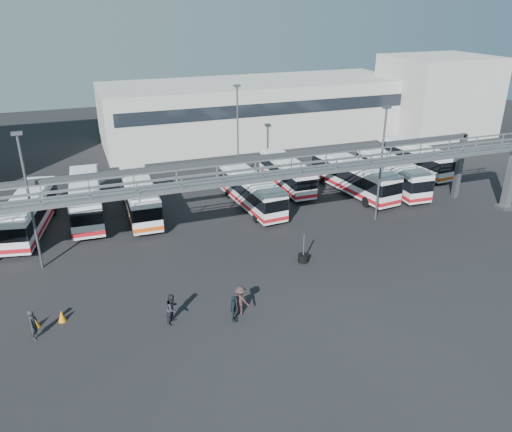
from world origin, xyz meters
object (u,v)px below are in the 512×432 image
object	(u,v)px
bus_5	(252,190)
bus_9	(414,157)
bus_2	(86,198)
cone_left	(62,316)
bus_3	(140,196)
pedestrian_a	(34,324)
bus_1	(29,212)
bus_6	(286,172)
pedestrian_b	(172,309)
cone_right	(35,322)
bus_7	(354,176)
bus_8	(392,173)
pedestrian_c	(240,300)
pedestrian_d	(234,309)
tire_stack	(303,257)
light_pole_back	(238,128)
light_pole_left	(29,195)
light_pole_mid	(382,158)

from	to	relation	value
bus_5	bus_9	xyz separation A→B (m)	(21.08, 3.65, 0.02)
bus_2	cone_left	xyz separation A→B (m)	(-2.50, -16.13, -1.53)
bus_3	pedestrian_a	distance (m)	18.53
bus_2	pedestrian_a	world-z (taller)	bus_2
bus_1	bus_6	distance (m)	24.82
pedestrian_b	bus_2	bearing A→B (deg)	54.61
bus_2	cone_right	size ratio (longest dim) A/B	15.78
bus_7	bus_8	bearing A→B (deg)	-12.45
bus_3	pedestrian_c	xyz separation A→B (m)	(3.47, -18.26, -0.86)
pedestrian_d	tire_stack	distance (m)	9.03
light_pole_back	pedestrian_b	size ratio (longest dim) A/B	5.20
cone_right	tire_stack	size ratio (longest dim) A/B	0.32
light_pole_left	tire_stack	bearing A→B (deg)	-17.89
light_pole_left	pedestrian_c	xyz separation A→B (m)	(11.84, -10.72, -4.75)
light_pole_back	bus_8	xyz separation A→B (m)	(13.78, -8.80, -3.91)
cone_right	tire_stack	xyz separation A→B (m)	(18.66, 1.79, 0.02)
bus_8	tire_stack	world-z (taller)	bus_8
bus_2	bus_7	distance (m)	25.88
cone_right	cone_left	bearing A→B (deg)	3.33
light_pole_back	bus_9	bearing A→B (deg)	-13.81
bus_6	bus_1	bearing A→B (deg)	-173.50
bus_6	cone_right	xyz separation A→B (m)	(-23.99, -17.24, -1.34)
bus_3	tire_stack	xyz separation A→B (m)	(10.09, -13.49, -1.45)
cone_left	bus_5	bearing A→B (deg)	37.49
bus_9	bus_7	bearing A→B (deg)	-165.29
bus_1	bus_7	world-z (taller)	bus_7
bus_3	bus_5	bearing A→B (deg)	-9.72
bus_5	light_pole_left	bearing A→B (deg)	-167.87
light_pole_left	cone_left	xyz separation A→B (m)	(1.29, -7.65, -5.34)
cone_left	bus_8	bearing A→B (deg)	21.58
bus_9	pedestrian_b	xyz separation A→B (m)	(-31.89, -19.32, -0.79)
bus_1	pedestrian_c	world-z (taller)	bus_1
cone_left	bus_9	bearing A→B (deg)	23.75
light_pole_left	pedestrian_a	distance (m)	10.09
cone_left	cone_right	xyz separation A→B (m)	(-1.49, -0.09, -0.02)
light_pole_back	pedestrian_c	bearing A→B (deg)	-108.27
light_pole_back	bus_6	xyz separation A→B (m)	(3.79, -4.50, -4.02)
light_pole_mid	bus_8	distance (m)	9.34
pedestrian_a	pedestrian_c	distance (m)	12.16
bus_2	bus_3	size ratio (longest dim) A/B	1.04
light_pole_mid	pedestrian_b	xyz separation A→B (m)	(-20.32, -9.13, -4.75)
bus_3	cone_left	distance (m)	16.82
bus_5	pedestrian_b	distance (m)	19.05
bus_8	bus_9	xyz separation A→B (m)	(5.78, 3.99, -0.05)
bus_7	pedestrian_c	size ratio (longest dim) A/B	5.91
light_pole_back	cone_right	size ratio (longest dim) A/B	14.05
bus_7	light_pole_left	bearing A→B (deg)	-176.65
bus_6	bus_8	distance (m)	10.88
bus_5	bus_7	world-z (taller)	bus_7
bus_7	pedestrian_a	world-z (taller)	bus_7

